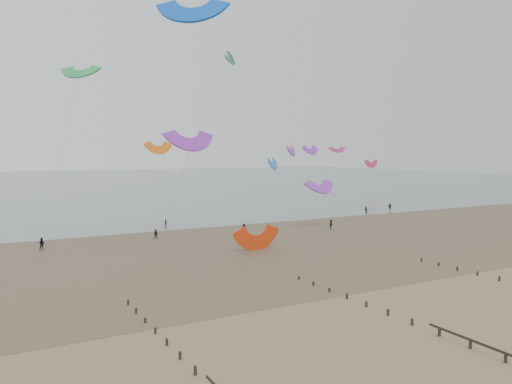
# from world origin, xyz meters

# --- Properties ---
(ground) EXTENTS (500.00, 500.00, 0.00)m
(ground) POSITION_xyz_m (0.00, 0.00, 0.00)
(ground) COLOR brown
(ground) RESTS_ON ground
(sea_and_shore) EXTENTS (500.00, 665.00, 0.03)m
(sea_and_shore) POSITION_xyz_m (-4.08, 34.40, 0.01)
(sea_and_shore) COLOR #475654
(sea_and_shore) RESTS_ON ground
(kitesurfers) EXTENTS (109.57, 22.25, 1.81)m
(kitesurfers) POSITION_xyz_m (14.52, 47.03, 0.81)
(kitesurfers) COLOR black
(kitesurfers) RESTS_ON ground
(grounded_kite) EXTENTS (6.97, 5.76, 3.51)m
(grounded_kite) POSITION_xyz_m (8.02, 28.43, 0.00)
(grounded_kite) COLOR red
(grounded_kite) RESTS_ON ground
(kites_airborne) EXTENTS (246.73, 119.70, 37.28)m
(kites_airborne) POSITION_xyz_m (-8.75, 87.19, 20.30)
(kites_airborne) COLOR red
(kites_airborne) RESTS_ON ground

